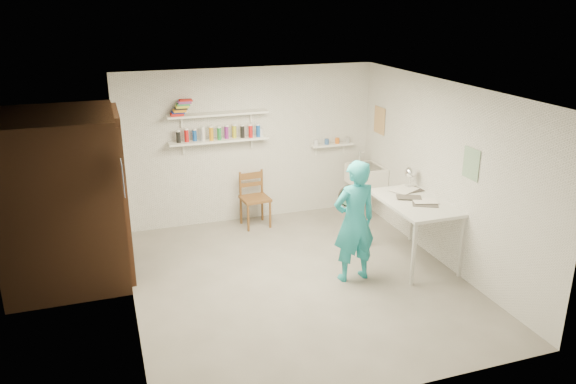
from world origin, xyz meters
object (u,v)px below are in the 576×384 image
object	(u,v)px
man	(354,221)
wooden_chair	(255,199)
belfast_sink	(366,175)
work_table	(413,231)
desk_lamp	(410,172)
wall_clock	(349,196)

from	to	relation	value
man	wooden_chair	world-z (taller)	man
belfast_sink	man	size ratio (longest dim) A/B	0.38
man	work_table	bearing A→B (deg)	-171.50
work_table	belfast_sink	bearing A→B (deg)	86.19
desk_lamp	belfast_sink	bearing A→B (deg)	95.14
wall_clock	wooden_chair	distance (m)	2.06
wooden_chair	work_table	bearing A→B (deg)	-52.89
desk_lamp	work_table	bearing A→B (deg)	-112.42
wooden_chair	man	bearing A→B (deg)	-76.27
belfast_sink	desk_lamp	distance (m)	1.20
man	desk_lamp	size ratio (longest dim) A/B	9.70
belfast_sink	work_table	xyz separation A→B (m)	(-0.11, -1.65, -0.27)
belfast_sink	work_table	distance (m)	1.68
wall_clock	desk_lamp	xyz separation A→B (m)	(1.17, 0.51, 0.04)
work_table	man	bearing A→B (deg)	-167.64
man	wooden_chair	distance (m)	2.20
desk_lamp	wooden_chair	bearing A→B (deg)	144.50
work_table	wooden_chair	bearing A→B (deg)	131.93
wooden_chair	work_table	world-z (taller)	wooden_chair
wall_clock	wooden_chair	size ratio (longest dim) A/B	0.31
work_table	wall_clock	bearing A→B (deg)	179.59
man	desk_lamp	distance (m)	1.42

